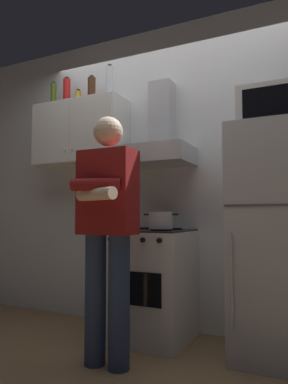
{
  "coord_description": "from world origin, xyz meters",
  "views": [
    {
      "loc": [
        1.15,
        -2.39,
        0.97
      ],
      "look_at": [
        0.0,
        0.0,
        1.15
      ],
      "focal_mm": 33.6,
      "sensor_mm": 36.0,
      "label": 1
    }
  ],
  "objects": [
    {
      "name": "bottle_vodka_clear",
      "position": [
        -0.52,
        0.36,
        2.2
      ],
      "size": [
        0.07,
        0.07,
        0.31
      ],
      "color": "silver",
      "rests_on": "upper_cabinet"
    },
    {
      "name": "back_wall_tiled",
      "position": [
        0.0,
        0.6,
        1.35
      ],
      "size": [
        4.8,
        0.1,
        2.7
      ],
      "primitive_type": "cube",
      "color": "white",
      "rests_on": "ground_plane"
    },
    {
      "name": "bottle_olive_oil",
      "position": [
        -1.19,
        0.38,
        2.18
      ],
      "size": [
        0.06,
        0.06,
        0.27
      ],
      "color": "#4C6B19",
      "rests_on": "upper_cabinet"
    },
    {
      "name": "refrigerator",
      "position": [
        0.9,
        0.25,
        0.8
      ],
      "size": [
        0.6,
        0.62,
        1.6
      ],
      "color": "silver",
      "rests_on": "ground_plane"
    },
    {
      "name": "bottle_soda_red",
      "position": [
        -1.04,
        0.4,
        2.19
      ],
      "size": [
        0.07,
        0.07,
        0.29
      ],
      "color": "red",
      "rests_on": "upper_cabinet"
    },
    {
      "name": "stove_oven",
      "position": [
        -0.05,
        0.25,
        0.43
      ],
      "size": [
        0.6,
        0.62,
        0.87
      ],
      "color": "white",
      "rests_on": "ground_plane"
    },
    {
      "name": "bottle_rum_dark",
      "position": [
        -0.75,
        0.41,
        2.18
      ],
      "size": [
        0.08,
        0.08,
        0.26
      ],
      "color": "#47230F",
      "rests_on": "upper_cabinet"
    },
    {
      "name": "range_hood",
      "position": [
        -0.05,
        0.38,
        1.6
      ],
      "size": [
        0.6,
        0.44,
        0.75
      ],
      "color": "#B7BABF"
    },
    {
      "name": "bottle_spice_jar",
      "position": [
        -0.9,
        0.39,
        2.12
      ],
      "size": [
        0.06,
        0.06,
        0.15
      ],
      "color": "gold",
      "rests_on": "upper_cabinet"
    },
    {
      "name": "microwave",
      "position": [
        0.9,
        0.27,
        1.74
      ],
      "size": [
        0.48,
        0.37,
        0.28
      ],
      "color": "silver",
      "rests_on": "refrigerator"
    },
    {
      "name": "cooking_pot",
      "position": [
        0.08,
        0.13,
        0.94
      ],
      "size": [
        0.28,
        0.18,
        0.13
      ],
      "color": "#B7BABF",
      "rests_on": "stove_oven"
    },
    {
      "name": "person_standing",
      "position": [
        -0.1,
        -0.36,
        0.9
      ],
      "size": [
        0.38,
        0.33,
        1.64
      ],
      "color": "navy",
      "rests_on": "ground_plane"
    },
    {
      "name": "ground_plane",
      "position": [
        0.0,
        0.0,
        0.0
      ],
      "size": [
        7.0,
        7.0,
        0.0
      ],
      "primitive_type": "plane",
      "color": "olive"
    },
    {
      "name": "upper_cabinet",
      "position": [
        -0.85,
        0.37,
        1.75
      ],
      "size": [
        0.9,
        0.37,
        0.6
      ],
      "color": "white"
    }
  ]
}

